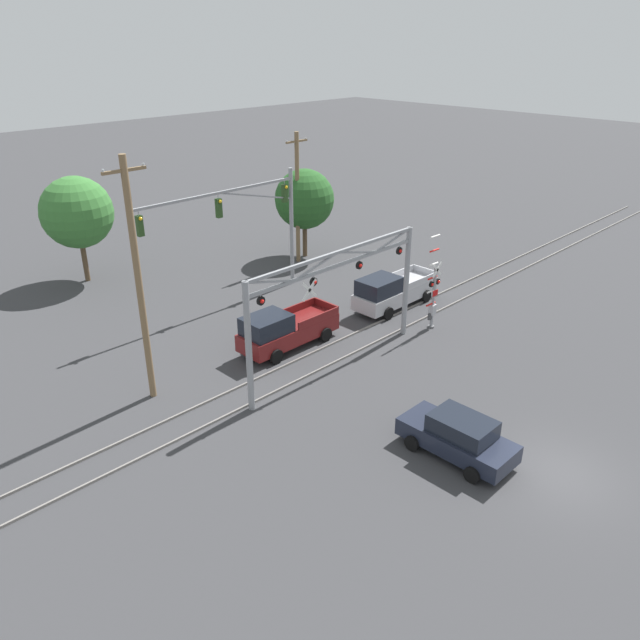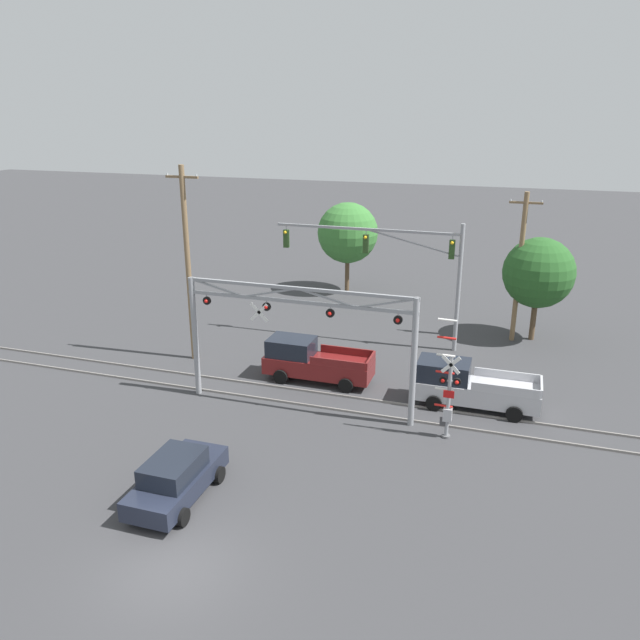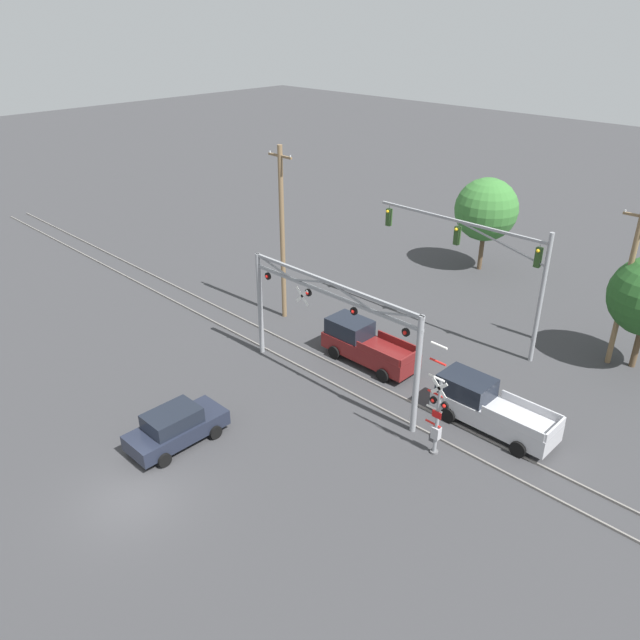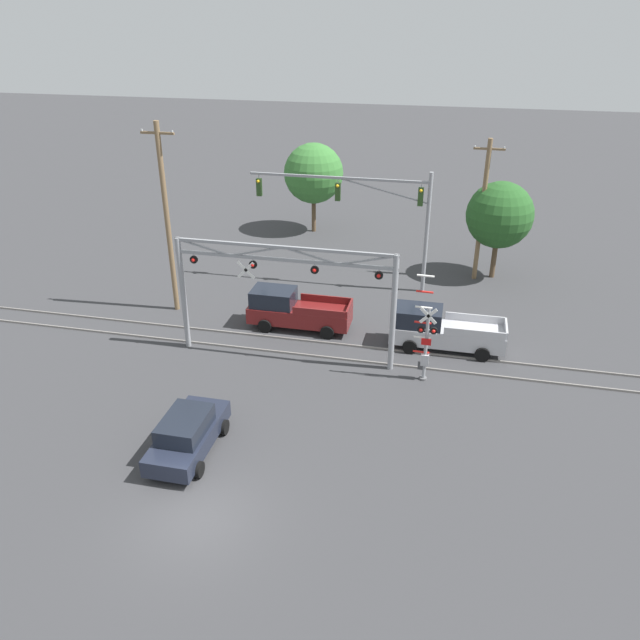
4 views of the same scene
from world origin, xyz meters
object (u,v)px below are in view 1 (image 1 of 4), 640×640
utility_pole_left (139,282)px  background_tree_far_left_verge (304,199)px  pickup_truck_lead (284,330)px  crossing_gantry (337,292)px  sedan_waiting (458,436)px  utility_pole_right (297,197)px  pickup_truck_following (392,291)px  background_tree_beyond_span (77,213)px  traffic_signal_span (255,214)px  crossing_signal_mast (433,295)px

utility_pole_left → background_tree_far_left_verge: bearing=26.6°
pickup_truck_lead → crossing_gantry: bearing=-82.2°
sedan_waiting → utility_pole_right: (10.69, 20.04, 3.64)m
pickup_truck_following → sedan_waiting: size_ratio=1.29×
utility_pole_right → background_tree_beyond_span: 13.82m
utility_pole_right → background_tree_far_left_verge: 1.27m
crossing_gantry → background_tree_far_left_verge: (10.09, 12.65, 0.21)m
pickup_truck_following → traffic_signal_span: bearing=121.0°
crossing_gantry → traffic_signal_span: (3.15, 9.45, 1.15)m
pickup_truck_following → sedan_waiting: pickup_truck_following is taller
sedan_waiting → traffic_signal_span: bearing=74.4°
crossing_signal_mast → background_tree_far_left_verge: (3.39, 13.28, 2.19)m
sedan_waiting → background_tree_far_left_verge: (11.79, 20.52, 3.21)m
traffic_signal_span → pickup_truck_lead: 8.25m
pickup_truck_lead → crossing_signal_mast: bearing=-28.0°
background_tree_far_left_verge → sedan_waiting: bearing=-119.9°
pickup_truck_lead → background_tree_beyond_span: background_tree_beyond_span is taller
crossing_signal_mast → sedan_waiting: crossing_signal_mast is taller
crossing_gantry → pickup_truck_lead: bearing=97.8°
crossing_gantry → utility_pole_left: bearing=152.6°
pickup_truck_lead → background_tree_beyond_span: size_ratio=0.82×
crossing_signal_mast → utility_pole_right: 13.26m
sedan_waiting → background_tree_beyond_span: bearing=92.8°
crossing_gantry → pickup_truck_following: crossing_gantry is taller
pickup_truck_following → utility_pole_right: 10.35m
pickup_truck_following → utility_pole_left: (-14.76, 1.29, 4.31)m
background_tree_beyond_span → crossing_signal_mast: bearing=-63.6°
sedan_waiting → utility_pole_left: bearing=116.2°
pickup_truck_lead → sedan_waiting: size_ratio=1.24×
crossing_signal_mast → utility_pole_right: (2.30, 12.80, 2.61)m
sedan_waiting → background_tree_far_left_verge: background_tree_far_left_verge is taller
sedan_waiting → utility_pole_right: bearing=61.9°
crossing_gantry → traffic_signal_span: size_ratio=0.99×
utility_pole_right → pickup_truck_following: bearing=-100.2°
utility_pole_left → utility_pole_right: utility_pole_left is taller
sedan_waiting → utility_pole_left: (-5.79, 11.74, 4.49)m
pickup_truck_lead → sedan_waiting: pickup_truck_lead is taller
crossing_signal_mast → background_tree_far_left_verge: background_tree_far_left_verge is taller
background_tree_beyond_span → utility_pole_left: bearing=-106.4°
pickup_truck_lead → background_tree_beyond_span: (-2.59, 15.82, 3.41)m
background_tree_beyond_span → sedan_waiting: bearing=-87.2°
pickup_truck_lead → background_tree_beyond_span: 16.39m
pickup_truck_lead → utility_pole_right: (9.44, 9.01, 3.46)m
traffic_signal_span → pickup_truck_lead: size_ratio=1.97×
pickup_truck_following → utility_pole_right: utility_pole_right is taller
crossing_gantry → utility_pole_left: 8.55m
pickup_truck_lead → pickup_truck_following: size_ratio=0.96×
crossing_gantry → background_tree_beyond_span: background_tree_beyond_span is taller
crossing_gantry → background_tree_far_left_verge: bearing=51.4°
background_tree_far_left_verge → background_tree_beyond_span: bearing=154.2°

